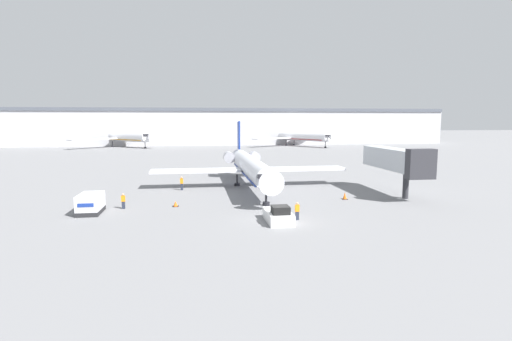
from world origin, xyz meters
TOP-DOWN VIEW (x-y plane):
  - ground_plane at (0.00, 0.00)m, footprint 600.00×600.00m
  - terminal_building at (0.00, 120.00)m, footprint 180.00×16.80m
  - airplane_main at (-0.02, 20.15)m, footprint 27.56×31.01m
  - pushback_tug at (-0.15, -0.11)m, footprint 2.22×4.37m
  - luggage_cart at (-18.23, 6.20)m, footprint 2.13×3.73m
  - worker_near_tug at (1.76, 0.37)m, footprint 0.40×0.24m
  - worker_by_wing at (-9.53, 18.47)m, footprint 0.40×0.26m
  - worker_on_apron at (-15.32, 7.84)m, footprint 0.40×0.24m
  - traffic_cone_left at (-9.89, 8.15)m, footprint 0.66×0.66m
  - traffic_cone_right at (9.89, 9.13)m, footprint 0.64×0.64m
  - airplane_parked_far_left at (27.95, 107.87)m, footprint 31.92×34.45m
  - airplane_parked_far_right at (-33.53, 110.68)m, footprint 28.58×29.80m
  - jet_bridge at (17.27, 11.09)m, footprint 3.20×13.10m

SIDE VIEW (x-z plane):
  - ground_plane at x=0.00m, z-range 0.00..0.00m
  - traffic_cone_left at x=-9.89m, z-range -0.02..0.58m
  - traffic_cone_right at x=9.89m, z-range -0.02..0.82m
  - pushback_tug at x=-0.15m, z-range -0.23..1.47m
  - worker_on_apron at x=-15.32m, z-range 0.03..1.69m
  - worker_near_tug at x=1.76m, z-range 0.04..1.75m
  - worker_by_wing at x=-9.53m, z-range 0.06..1.91m
  - luggage_cart at x=-18.23m, z-range 0.00..2.00m
  - airplane_main at x=-0.02m, z-range -1.66..7.67m
  - airplane_parked_far_left at x=27.95m, z-range -1.55..8.81m
  - airplane_parked_far_right at x=-33.53m, z-range -1.58..9.36m
  - jet_bridge at x=17.27m, z-range 1.36..7.55m
  - terminal_building at x=0.00m, z-range 0.03..13.78m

